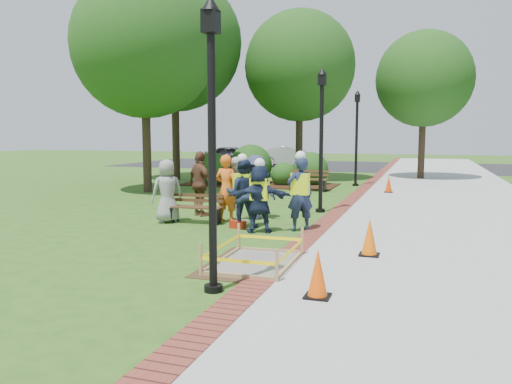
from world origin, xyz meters
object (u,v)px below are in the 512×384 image
(wet_concrete_pad, at_px, (255,252))
(cone_front, at_px, (318,275))
(hivis_worker_a, at_px, (260,196))
(bench_near, at_px, (196,214))
(hivis_worker_c, at_px, (242,191))
(lamp_near, at_px, (212,124))
(hivis_worker_b, at_px, (300,192))

(wet_concrete_pad, distance_m, cone_front, 2.06)
(cone_front, relative_size, hivis_worker_a, 0.40)
(bench_near, distance_m, hivis_worker_c, 1.53)
(hivis_worker_c, bearing_deg, bench_near, 173.84)
(bench_near, relative_size, lamp_near, 0.33)
(lamp_near, bearing_deg, hivis_worker_a, 99.56)
(cone_front, height_order, lamp_near, lamp_near)
(cone_front, relative_size, hivis_worker_b, 0.37)
(lamp_near, relative_size, hivis_worker_a, 2.40)
(bench_near, distance_m, hivis_worker_a, 2.16)
(wet_concrete_pad, height_order, lamp_near, lamp_near)
(cone_front, bearing_deg, hivis_worker_c, 121.28)
(bench_near, relative_size, cone_front, 2.00)
(cone_front, distance_m, lamp_near, 2.64)
(wet_concrete_pad, distance_m, hivis_worker_a, 3.01)
(bench_near, bearing_deg, wet_concrete_pad, -50.60)
(cone_front, distance_m, hivis_worker_c, 5.60)
(wet_concrete_pad, distance_m, hivis_worker_b, 3.40)
(bench_near, xyz_separation_m, hivis_worker_a, (1.97, -0.62, 0.64))
(cone_front, distance_m, hivis_worker_b, 5.04)
(bench_near, bearing_deg, cone_front, -49.06)
(hivis_worker_b, bearing_deg, cone_front, -73.41)
(wet_concrete_pad, relative_size, cone_front, 3.28)
(bench_near, xyz_separation_m, hivis_worker_b, (2.83, -0.12, 0.71))
(hivis_worker_b, bearing_deg, hivis_worker_a, -149.67)
(cone_front, xyz_separation_m, hivis_worker_a, (-2.29, 4.29, 0.54))
(bench_near, relative_size, hivis_worker_a, 0.80)
(cone_front, height_order, hivis_worker_a, hivis_worker_a)
(hivis_worker_a, relative_size, hivis_worker_c, 0.96)
(bench_near, bearing_deg, hivis_worker_b, -2.40)
(bench_near, bearing_deg, hivis_worker_a, -17.53)
(hivis_worker_b, xyz_separation_m, hivis_worker_c, (-1.47, -0.03, -0.03))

